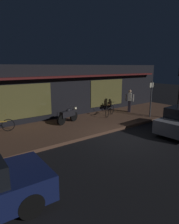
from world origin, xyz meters
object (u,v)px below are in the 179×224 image
Objects in this scene: bicycle_extra at (110,111)px; sign_post at (151,97)px; person_bystander at (130,100)px; motorcycle at (68,115)px.

sign_post is at bearing -43.79° from bicycle_extra.
person_bystander is 1.94m from sign_post.
motorcycle is 3.23m from bicycle_extra.
person_bystander reaches higher than motorcycle.
sign_post reaches higher than bicycle_extra.
person_bystander is at bearing 88.96° from sign_post.
bicycle_extra is 0.89× the size of person_bystander.
sign_post reaches higher than person_bystander.
sign_post is (1.96, -1.88, 1.00)m from bicycle_extra.
bicycle_extra is at bearing 179.84° from person_bystander.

